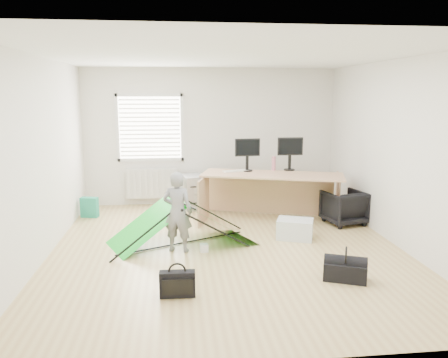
{
  "coord_description": "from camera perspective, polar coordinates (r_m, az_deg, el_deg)",
  "views": [
    {
      "loc": [
        -0.71,
        -5.97,
        2.21
      ],
      "look_at": [
        0.0,
        0.4,
        0.95
      ],
      "focal_mm": 35.0,
      "sensor_mm": 36.0,
      "label": 1
    }
  ],
  "objects": [
    {
      "name": "tote_bag",
      "position": [
        8.28,
        -17.16,
        -3.55
      ],
      "size": [
        0.33,
        0.2,
        0.36
      ],
      "primitive_type": "cube",
      "rotation": [
        0.0,
        0.0,
        -0.23
      ],
      "color": "#1C8666",
      "rests_on": "ground"
    },
    {
      "name": "filing_cabinet",
      "position": [
        8.55,
        -4.11,
        -1.65
      ],
      "size": [
        0.56,
        0.65,
        0.65
      ],
      "primitive_type": "cube",
      "rotation": [
        0.0,
        0.0,
        0.29
      ],
      "color": "#979A9C",
      "rests_on": "ground"
    },
    {
      "name": "monitor_left",
      "position": [
        7.86,
        3.04,
        2.6
      ],
      "size": [
        0.46,
        0.13,
        0.43
      ],
      "primitive_type": "cube",
      "rotation": [
        0.0,
        0.0,
        0.08
      ],
      "color": "black",
      "rests_on": "desk"
    },
    {
      "name": "thermos",
      "position": [
        7.98,
        6.51,
        2.04
      ],
      "size": [
        0.09,
        0.09,
        0.26
      ],
      "primitive_type": "cylinder",
      "rotation": [
        0.0,
        0.0,
        -0.28
      ],
      "color": "#AD6172",
      "rests_on": "desk"
    },
    {
      "name": "white_box",
      "position": [
        6.27,
        -2.63,
        -8.98
      ],
      "size": [
        0.12,
        0.12,
        0.11
      ],
      "primitive_type": "cube",
      "rotation": [
        0.0,
        0.0,
        0.08
      ],
      "color": "silver",
      "rests_on": "ground"
    },
    {
      "name": "duffel_bag",
      "position": [
        5.54,
        15.53,
        -11.56
      ],
      "size": [
        0.56,
        0.43,
        0.22
      ],
      "primitive_type": "cube",
      "rotation": [
        0.0,
        0.0,
        -0.4
      ],
      "color": "black",
      "rests_on": "ground"
    },
    {
      "name": "ground",
      "position": [
        6.4,
        0.4,
        -9.07
      ],
      "size": [
        5.5,
        5.5,
        0.0
      ],
      "primitive_type": "plane",
      "color": "tan",
      "rests_on": "ground"
    },
    {
      "name": "person",
      "position": [
        6.17,
        -6.09,
        -4.29
      ],
      "size": [
        0.48,
        0.39,
        1.15
      ],
      "primitive_type": "imported",
      "rotation": [
        0.0,
        0.0,
        2.85
      ],
      "color": "gray",
      "rests_on": "ground"
    },
    {
      "name": "storage_crate",
      "position": [
        6.87,
        9.25,
        -6.45
      ],
      "size": [
        0.64,
        0.54,
        0.3
      ],
      "primitive_type": "cube",
      "rotation": [
        0.0,
        0.0,
        -0.36
      ],
      "color": "silver",
      "rests_on": "ground"
    },
    {
      "name": "monitor_right",
      "position": [
        8.02,
        8.57,
        2.69
      ],
      "size": [
        0.46,
        0.11,
        0.44
      ],
      "primitive_type": "cube",
      "rotation": [
        0.0,
        0.0,
        0.02
      ],
      "color": "black",
      "rests_on": "desk"
    },
    {
      "name": "desk",
      "position": [
        7.73,
        6.26,
        -2.37
      ],
      "size": [
        2.56,
        1.46,
        0.83
      ],
      "primitive_type": "cube",
      "rotation": [
        0.0,
        0.0,
        -0.3
      ],
      "color": "tan",
      "rests_on": "ground"
    },
    {
      "name": "office_chair",
      "position": [
        7.77,
        15.39,
        -3.58
      ],
      "size": [
        0.75,
        0.77,
        0.58
      ],
      "primitive_type": "imported",
      "rotation": [
        0.0,
        0.0,
        3.37
      ],
      "color": "black",
      "rests_on": "ground"
    },
    {
      "name": "radiator",
      "position": [
        8.83,
        -9.42,
        -0.53
      ],
      "size": [
        1.0,
        0.12,
        0.6
      ],
      "primitive_type": "cube",
      "color": "silver",
      "rests_on": "back_wall"
    },
    {
      "name": "laptop_bag",
      "position": [
        4.97,
        -6.1,
        -13.48
      ],
      "size": [
        0.4,
        0.13,
        0.29
      ],
      "primitive_type": "cube",
      "rotation": [
        0.0,
        0.0,
        -0.03
      ],
      "color": "black",
      "rests_on": "ground"
    },
    {
      "name": "keyboard",
      "position": [
        7.83,
        1.53,
        1.06
      ],
      "size": [
        0.47,
        0.27,
        0.02
      ],
      "primitive_type": "cube",
      "rotation": [
        0.0,
        0.0,
        0.28
      ],
      "color": "beige",
      "rests_on": "desk"
    },
    {
      "name": "window",
      "position": [
        8.71,
        -9.64,
        6.62
      ],
      "size": [
        1.2,
        0.06,
        1.2
      ],
      "primitive_type": "cube",
      "color": "silver",
      "rests_on": "back_wall"
    },
    {
      "name": "back_wall",
      "position": [
        8.79,
        -1.71,
        5.5
      ],
      "size": [
        5.0,
        0.02,
        2.7
      ],
      "primitive_type": "cube",
      "color": "silver",
      "rests_on": "ground"
    },
    {
      "name": "kite",
      "position": [
        6.52,
        -5.51,
        -5.79
      ],
      "size": [
        2.23,
        1.65,
        0.64
      ],
      "primitive_type": null,
      "rotation": [
        0.0,
        0.0,
        0.42
      ],
      "color": "green",
      "rests_on": "ground"
    }
  ]
}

